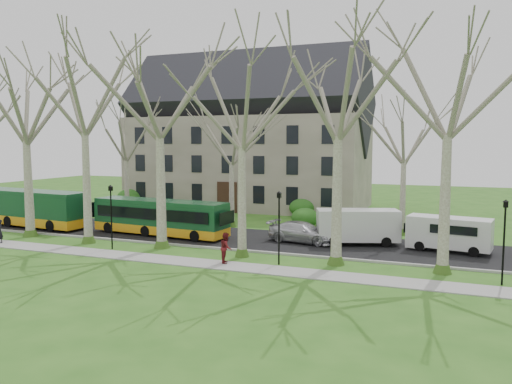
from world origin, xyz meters
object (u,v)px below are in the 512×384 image
bus_lead (25,207)px  van_a (358,227)px  sedan (302,232)px  van_b (449,234)px  pedestrian_b (226,248)px  bus_follow (160,217)px

bus_lead → van_a: size_ratio=2.25×
sedan → van_b: van_b is taller
van_b → pedestrian_b: bearing=-136.7°
pedestrian_b → bus_follow: bearing=34.0°
van_b → van_a: bearing=-171.2°
pedestrian_b → bus_lead: bearing=55.3°
sedan → van_a: 3.94m
sedan → van_b: 9.89m
bus_lead → van_b: bus_lead is taller
van_a → sedan: bearing=171.0°
sedan → pedestrian_b: 8.00m
bus_follow → sedan: bearing=11.3°
sedan → pedestrian_b: bearing=170.2°
sedan → van_a: (3.84, 0.70, 0.50)m
sedan → van_b: size_ratio=0.97×
bus_lead → van_b: bearing=8.9°
sedan → van_a: size_ratio=0.90×
van_b → bus_follow: bearing=-165.1°
bus_lead → sedan: bearing=9.1°
sedan → pedestrian_b: (-2.58, -7.57, 0.18)m
van_a → pedestrian_b: van_a is taller
bus_follow → bus_lead: bearing=-173.2°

